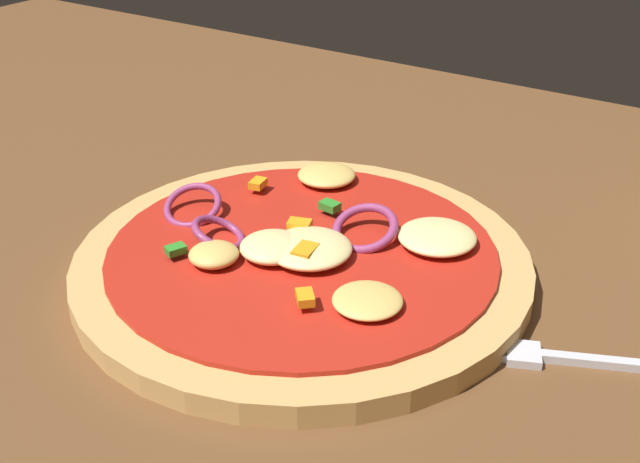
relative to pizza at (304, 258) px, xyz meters
name	(u,v)px	position (x,y,z in m)	size (l,w,h in m)	color
dining_table	(251,295)	(-0.02, -0.02, -0.02)	(1.49, 0.90, 0.03)	brown
pizza	(304,258)	(0.00, 0.00, 0.00)	(0.28, 0.28, 0.03)	tan
fork	(607,363)	(0.19, 0.01, -0.01)	(0.18, 0.09, 0.00)	silver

